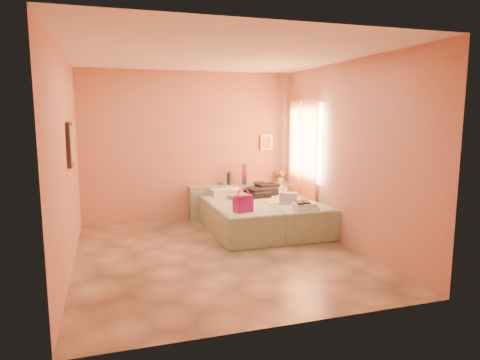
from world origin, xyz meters
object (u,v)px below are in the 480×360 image
(water_bottle, at_px, (229,179))
(green_book, at_px, (259,183))
(bed_left, at_px, (238,217))
(headboard_ledge, at_px, (241,200))
(towel_stack, at_px, (306,206))
(flower_vase, at_px, (281,175))
(bed_right, at_px, (286,214))
(magenta_handbag, at_px, (243,203))
(blue_handbag, at_px, (288,198))

(water_bottle, relative_size, green_book, 1.19)
(bed_left, bearing_deg, headboard_ledge, 69.12)
(green_book, relative_size, towel_stack, 0.58)
(water_bottle, xyz_separation_m, green_book, (0.62, -0.02, -0.10))
(green_book, xyz_separation_m, flower_vase, (0.46, -0.01, 0.12))
(bed_left, bearing_deg, green_book, 52.48)
(bed_right, relative_size, water_bottle, 8.30)
(bed_right, height_order, green_book, green_book)
(headboard_ledge, xyz_separation_m, water_bottle, (-0.25, -0.01, 0.45))
(bed_right, relative_size, magenta_handbag, 7.03)
(bed_left, relative_size, towel_stack, 5.71)
(water_bottle, distance_m, blue_handbag, 1.49)
(headboard_ledge, relative_size, water_bottle, 8.50)
(green_book, bearing_deg, water_bottle, -172.10)
(water_bottle, relative_size, blue_handbag, 0.82)
(bed_right, height_order, magenta_handbag, magenta_handbag)
(bed_right, xyz_separation_m, magenta_handbag, (-1.02, -0.65, 0.38))
(green_book, relative_size, magenta_handbag, 0.71)
(green_book, xyz_separation_m, blue_handbag, (0.05, -1.30, -0.07))
(headboard_ledge, xyz_separation_m, bed_left, (-0.38, -1.05, -0.08))
(magenta_handbag, bearing_deg, blue_handbag, 9.11)
(flower_vase, bearing_deg, bed_left, -140.08)
(bed_left, distance_m, flower_vase, 1.67)
(bed_right, distance_m, magenta_handbag, 1.27)
(bed_left, distance_m, bed_right, 0.90)
(headboard_ledge, height_order, blue_handbag, blue_handbag)
(bed_left, distance_m, blue_handbag, 0.92)
(water_bottle, relative_size, flower_vase, 0.85)
(bed_right, distance_m, towel_stack, 0.83)
(bed_right, xyz_separation_m, green_book, (-0.15, 1.02, 0.42))
(bed_left, relative_size, blue_handbag, 6.77)
(headboard_ledge, height_order, magenta_handbag, magenta_handbag)
(flower_vase, xyz_separation_m, magenta_handbag, (-1.33, -1.66, -0.16))
(bed_right, bearing_deg, magenta_handbag, -148.66)
(water_bottle, bearing_deg, headboard_ledge, 2.59)
(bed_right, distance_m, blue_handbag, 0.45)
(magenta_handbag, relative_size, towel_stack, 0.81)
(green_book, bearing_deg, bed_right, -71.79)
(bed_right, distance_m, flower_vase, 1.19)
(headboard_ledge, relative_size, towel_stack, 5.86)
(headboard_ledge, distance_m, green_book, 0.51)
(towel_stack, bearing_deg, headboard_ledge, 106.15)
(water_bottle, bearing_deg, towel_stack, -66.89)
(headboard_ledge, xyz_separation_m, flower_vase, (0.83, -0.04, 0.47))
(bed_left, bearing_deg, bed_right, -1.22)
(blue_handbag, height_order, towel_stack, blue_handbag)
(green_book, xyz_separation_m, magenta_handbag, (-0.87, -1.67, -0.03))
(flower_vase, bearing_deg, magenta_handbag, -128.60)
(magenta_handbag, height_order, blue_handbag, magenta_handbag)
(headboard_ledge, xyz_separation_m, green_book, (0.37, -0.03, 0.34))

